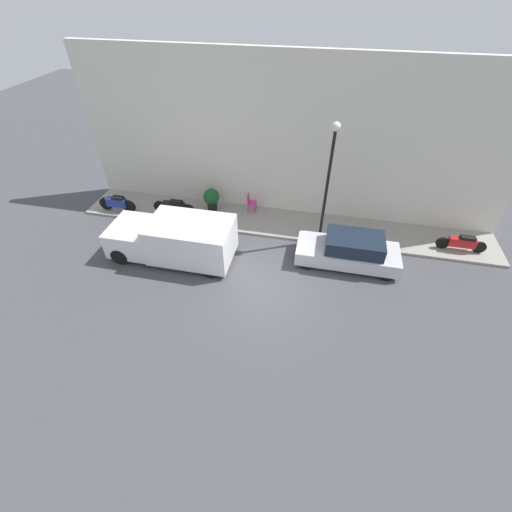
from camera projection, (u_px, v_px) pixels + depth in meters
The scene contains 11 objects.
ground_plane at pixel (263, 288), 13.06m from camera, with size 60.00×60.00×0.00m, color #47474C.
sidewalk at pixel (281, 223), 16.22m from camera, with size 2.29×19.15×0.11m.
building_facade at pixel (289, 141), 14.91m from camera, with size 0.30×19.15×7.09m.
parked_car at pixel (349, 251), 13.77m from camera, with size 1.64×4.08×1.34m.
delivery_van at pixel (174, 238), 13.93m from camera, with size 2.09×5.09×1.77m.
motorcycle_black at pixel (174, 206), 16.49m from camera, with size 0.30×2.08×0.73m.
motorcycle_blue at pixel (117, 203), 16.63m from camera, with size 0.30×1.88×0.82m.
motorcycle_red at pixel (462, 243), 14.36m from camera, with size 0.30×1.98×0.74m.
streetlamp at pixel (330, 170), 13.02m from camera, with size 0.34×0.34×5.15m.
potted_plant at pixel (212, 198), 16.57m from camera, with size 0.77×0.77×1.13m.
cafe_chair at pixel (250, 202), 16.63m from camera, with size 0.40×0.40×0.88m.
Camera 1 is at (-8.95, -1.62, 9.45)m, focal length 24.00 mm.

